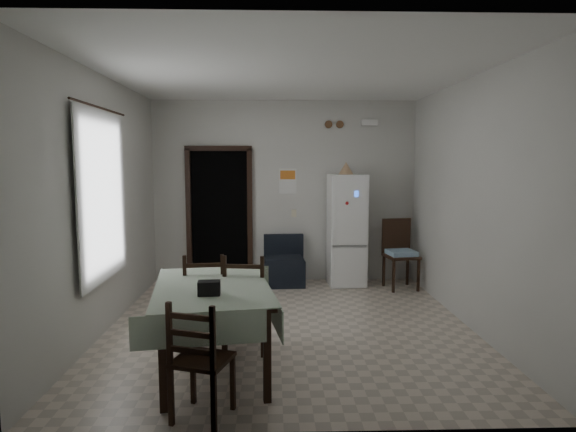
# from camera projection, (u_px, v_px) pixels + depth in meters

# --- Properties ---
(ground) EXTENTS (4.50, 4.50, 0.00)m
(ground) POSITION_uv_depth(u_px,v_px,m) (289.00, 326.00, 5.68)
(ground) COLOR #C2B29F
(ground) RESTS_ON ground
(ceiling) EXTENTS (4.20, 4.50, 0.02)m
(ceiling) POSITION_uv_depth(u_px,v_px,m) (289.00, 74.00, 5.35)
(ceiling) COLOR white
(ceiling) RESTS_ON ground
(wall_back) EXTENTS (4.20, 0.02, 2.90)m
(wall_back) POSITION_uv_depth(u_px,v_px,m) (285.00, 192.00, 7.75)
(wall_back) COLOR beige
(wall_back) RESTS_ON ground
(wall_front) EXTENTS (4.20, 0.02, 2.90)m
(wall_front) POSITION_uv_depth(u_px,v_px,m) (301.00, 232.00, 3.28)
(wall_front) COLOR beige
(wall_front) RESTS_ON ground
(wall_left) EXTENTS (0.02, 4.50, 2.90)m
(wall_left) POSITION_uv_depth(u_px,v_px,m) (104.00, 204.00, 5.45)
(wall_left) COLOR beige
(wall_left) RESTS_ON ground
(wall_right) EXTENTS (0.02, 4.50, 2.90)m
(wall_right) POSITION_uv_depth(u_px,v_px,m) (470.00, 203.00, 5.58)
(wall_right) COLOR beige
(wall_right) RESTS_ON ground
(doorway) EXTENTS (1.06, 0.52, 2.22)m
(doorway) POSITION_uv_depth(u_px,v_px,m) (221.00, 214.00, 7.96)
(doorway) COLOR black
(doorway) RESTS_ON ground
(window_recess) EXTENTS (0.10, 1.20, 1.60)m
(window_recess) POSITION_uv_depth(u_px,v_px,m) (93.00, 196.00, 5.24)
(window_recess) COLOR silver
(window_recess) RESTS_ON ground
(curtain) EXTENTS (0.02, 1.45, 1.85)m
(curtain) POSITION_uv_depth(u_px,v_px,m) (103.00, 196.00, 5.24)
(curtain) COLOR silver
(curtain) RESTS_ON ground
(curtain_rod) EXTENTS (0.02, 1.60, 0.02)m
(curtain_rod) POSITION_uv_depth(u_px,v_px,m) (100.00, 108.00, 5.14)
(curtain_rod) COLOR black
(curtain_rod) RESTS_ON ground
(calendar) EXTENTS (0.28, 0.02, 0.40)m
(calendar) POSITION_uv_depth(u_px,v_px,m) (288.00, 181.00, 7.72)
(calendar) COLOR white
(calendar) RESTS_ON ground
(calendar_image) EXTENTS (0.24, 0.01, 0.14)m
(calendar_image) POSITION_uv_depth(u_px,v_px,m) (288.00, 175.00, 7.70)
(calendar_image) COLOR orange
(calendar_image) RESTS_ON ground
(light_switch) EXTENTS (0.08, 0.02, 0.12)m
(light_switch) POSITION_uv_depth(u_px,v_px,m) (294.00, 213.00, 7.78)
(light_switch) COLOR beige
(light_switch) RESTS_ON ground
(vent_left) EXTENTS (0.12, 0.03, 0.12)m
(vent_left) POSITION_uv_depth(u_px,v_px,m) (329.00, 124.00, 7.64)
(vent_left) COLOR brown
(vent_left) RESTS_ON ground
(vent_right) EXTENTS (0.12, 0.03, 0.12)m
(vent_right) POSITION_uv_depth(u_px,v_px,m) (340.00, 124.00, 7.64)
(vent_right) COLOR brown
(vent_right) RESTS_ON ground
(emergency_light) EXTENTS (0.25, 0.07, 0.09)m
(emergency_light) POSITION_uv_depth(u_px,v_px,m) (370.00, 122.00, 7.63)
(emergency_light) COLOR white
(emergency_light) RESTS_ON ground
(fridge) EXTENTS (0.59, 0.59, 1.74)m
(fridge) POSITION_uv_depth(u_px,v_px,m) (347.00, 230.00, 7.53)
(fridge) COLOR white
(fridge) RESTS_ON ground
(tan_cone) EXTENTS (0.24, 0.24, 0.19)m
(tan_cone) POSITION_uv_depth(u_px,v_px,m) (346.00, 168.00, 7.41)
(tan_cone) COLOR tan
(tan_cone) RESTS_ON fridge
(navy_seat) EXTENTS (0.66, 0.64, 0.77)m
(navy_seat) POSITION_uv_depth(u_px,v_px,m) (284.00, 261.00, 7.55)
(navy_seat) COLOR black
(navy_seat) RESTS_ON ground
(corner_chair) EXTENTS (0.52, 0.52, 1.06)m
(corner_chair) POSITION_uv_depth(u_px,v_px,m) (401.00, 255.00, 7.29)
(corner_chair) COLOR black
(corner_chair) RESTS_ON ground
(dining_table) EXTENTS (1.25, 1.69, 0.81)m
(dining_table) POSITION_uv_depth(u_px,v_px,m) (213.00, 328.00, 4.41)
(dining_table) COLOR #9EAE95
(dining_table) RESTS_ON ground
(black_bag) EXTENTS (0.19, 0.12, 0.12)m
(black_bag) POSITION_uv_depth(u_px,v_px,m) (209.00, 288.00, 4.04)
(black_bag) COLOR black
(black_bag) RESTS_ON dining_table
(dining_chair_far_left) EXTENTS (0.47, 0.47, 1.01)m
(dining_chair_far_left) POSITION_uv_depth(u_px,v_px,m) (205.00, 299.00, 5.00)
(dining_chair_far_left) COLOR black
(dining_chair_far_left) RESTS_ON ground
(dining_chair_far_right) EXTENTS (0.49, 0.49, 1.02)m
(dining_chair_far_right) POSITION_uv_depth(u_px,v_px,m) (247.00, 301.00, 4.91)
(dining_chair_far_right) COLOR black
(dining_chair_far_right) RESTS_ON ground
(dining_chair_near_head) EXTENTS (0.50, 0.50, 0.93)m
(dining_chair_near_head) POSITION_uv_depth(u_px,v_px,m) (202.00, 358.00, 3.59)
(dining_chair_near_head) COLOR black
(dining_chair_near_head) RESTS_ON ground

